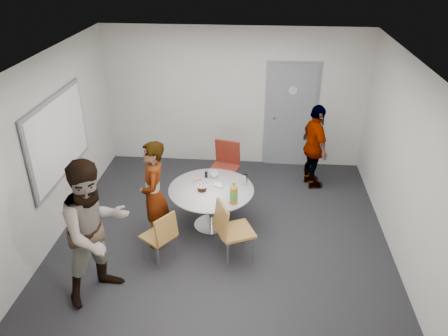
# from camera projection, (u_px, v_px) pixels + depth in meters

# --- Properties ---
(floor) EXTENTS (5.00, 5.00, 0.00)m
(floor) POSITION_uv_depth(u_px,v_px,m) (223.00, 233.00, 6.80)
(floor) COLOR black
(floor) RESTS_ON ground
(ceiling) EXTENTS (5.00, 5.00, 0.00)m
(ceiling) POSITION_uv_depth(u_px,v_px,m) (222.00, 60.00, 5.53)
(ceiling) COLOR silver
(ceiling) RESTS_ON wall_back
(wall_back) EXTENTS (5.00, 0.00, 5.00)m
(wall_back) POSITION_uv_depth(u_px,v_px,m) (234.00, 98.00, 8.36)
(wall_back) COLOR beige
(wall_back) RESTS_ON floor
(wall_left) EXTENTS (0.00, 5.00, 5.00)m
(wall_left) POSITION_uv_depth(u_px,v_px,m) (52.00, 149.00, 6.35)
(wall_left) COLOR beige
(wall_left) RESTS_ON floor
(wall_right) EXTENTS (0.00, 5.00, 5.00)m
(wall_right) POSITION_uv_depth(u_px,v_px,m) (404.00, 163.00, 5.97)
(wall_right) COLOR beige
(wall_right) RESTS_ON floor
(wall_front) EXTENTS (5.00, 0.00, 5.00)m
(wall_front) POSITION_uv_depth(u_px,v_px,m) (198.00, 277.00, 3.96)
(wall_front) COLOR beige
(wall_front) RESTS_ON floor
(door) EXTENTS (1.02, 0.17, 2.12)m
(door) POSITION_uv_depth(u_px,v_px,m) (291.00, 116.00, 8.41)
(door) COLOR slate
(door) RESTS_ON wall_back
(whiteboard) EXTENTS (0.04, 1.90, 1.25)m
(whiteboard) POSITION_uv_depth(u_px,v_px,m) (59.00, 137.00, 6.48)
(whiteboard) COLOR gray
(whiteboard) RESTS_ON wall_left
(table) EXTENTS (1.31, 1.31, 1.02)m
(table) POSITION_uv_depth(u_px,v_px,m) (213.00, 194.00, 6.69)
(table) COLOR silver
(table) RESTS_ON floor
(chair_near_left) EXTENTS (0.56, 0.55, 0.81)m
(chair_near_left) POSITION_uv_depth(u_px,v_px,m) (162.00, 234.00, 5.97)
(chair_near_left) COLOR brown
(chair_near_left) RESTS_ON floor
(chair_near_right) EXTENTS (0.63, 0.61, 0.95)m
(chair_near_right) POSITION_uv_depth(u_px,v_px,m) (229.00, 227.00, 5.96)
(chair_near_right) COLOR brown
(chair_near_right) RESTS_ON floor
(chair_far) EXTENTS (0.57, 0.60, 0.98)m
(chair_far) POSITION_uv_depth(u_px,v_px,m) (225.00, 162.00, 7.62)
(chair_far) COLOR maroon
(chair_far) RESTS_ON floor
(person_main) EXTENTS (0.51, 0.67, 1.64)m
(person_main) POSITION_uv_depth(u_px,v_px,m) (154.00, 195.00, 6.24)
(person_main) COLOR #A5C6EA
(person_main) RESTS_ON floor
(person_left) EXTENTS (1.14, 1.17, 1.90)m
(person_left) POSITION_uv_depth(u_px,v_px,m) (96.00, 231.00, 5.26)
(person_left) COLOR white
(person_left) RESTS_ON floor
(person_right) EXTENTS (0.63, 0.99, 1.56)m
(person_right) POSITION_uv_depth(u_px,v_px,m) (315.00, 147.00, 7.75)
(person_right) COLOR black
(person_right) RESTS_ON floor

